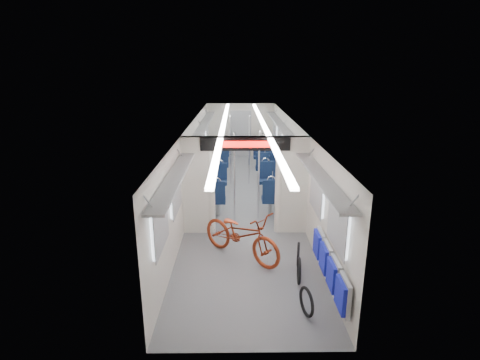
{
  "coord_description": "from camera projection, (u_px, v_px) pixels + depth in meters",
  "views": [
    {
      "loc": [
        -0.2,
        -10.25,
        3.78
      ],
      "look_at": [
        -0.11,
        -1.61,
        1.17
      ],
      "focal_mm": 28.0,
      "sensor_mm": 36.0,
      "label": 1
    }
  ],
  "objects": [
    {
      "name": "bike_hoop_a",
      "position": [
        306.0,
        303.0,
        5.89
      ],
      "size": [
        0.17,
        0.48,
        0.49
      ],
      "primitive_type": "torus",
      "rotation": [
        1.57,
        0.0,
        1.83
      ],
      "color": "black",
      "rests_on": "ground"
    },
    {
      "name": "bicycle",
      "position": [
        241.0,
        234.0,
        7.62
      ],
      "size": [
        1.93,
        1.83,
        1.04
      ],
      "primitive_type": "imported",
      "rotation": [
        0.0,
        0.0,
        0.84
      ],
      "color": "maroon",
      "rests_on": "ground"
    },
    {
      "name": "stanchion_near_left",
      "position": [
        234.0,
        179.0,
        9.16
      ],
      "size": [
        0.04,
        0.04,
        2.3
      ],
      "primitive_type": "cylinder",
      "color": "silver",
      "rests_on": "ground"
    },
    {
      "name": "stanchion_far_left",
      "position": [
        230.0,
        150.0,
        12.34
      ],
      "size": [
        0.04,
        0.04,
        2.3
      ],
      "primitive_type": "cylinder",
      "color": "silver",
      "rests_on": "ground"
    },
    {
      "name": "seat_bay_near_left",
      "position": [
        211.0,
        186.0,
        10.63
      ],
      "size": [
        0.9,
        2.01,
        1.08
      ],
      "color": "#0C1935",
      "rests_on": "ground"
    },
    {
      "name": "carriage",
      "position": [
        244.0,
        154.0,
        10.22
      ],
      "size": [
        12.0,
        12.02,
        2.31
      ],
      "color": "#515456",
      "rests_on": "ground"
    },
    {
      "name": "stanchion_far_right",
      "position": [
        249.0,
        150.0,
        12.35
      ],
      "size": [
        0.04,
        0.04,
        2.3
      ],
      "primitive_type": "cylinder",
      "color": "silver",
      "rests_on": "ground"
    },
    {
      "name": "seat_bay_far_left",
      "position": [
        217.0,
        156.0,
        14.24
      ],
      "size": [
        0.92,
        2.1,
        1.11
      ],
      "color": "#0C1935",
      "rests_on": "ground"
    },
    {
      "name": "bike_hoop_b",
      "position": [
        299.0,
        272.0,
        6.77
      ],
      "size": [
        0.1,
        0.5,
        0.5
      ],
      "primitive_type": "torus",
      "rotation": [
        1.57,
        0.0,
        1.47
      ],
      "color": "black",
      "rests_on": "ground"
    },
    {
      "name": "seat_bay_near_right",
      "position": [
        276.0,
        185.0,
        10.72
      ],
      "size": [
        0.91,
        2.1,
        1.11
      ],
      "color": "#0C1935",
      "rests_on": "ground"
    },
    {
      "name": "stanchion_near_right",
      "position": [
        259.0,
        176.0,
        9.43
      ],
      "size": [
        0.04,
        0.04,
        2.3
      ],
      "primitive_type": "cylinder",
      "color": "silver",
      "rests_on": "ground"
    },
    {
      "name": "flip_bench",
      "position": [
        329.0,
        266.0,
        6.26
      ],
      "size": [
        0.12,
        2.13,
        0.54
      ],
      "color": "gray",
      "rests_on": "carriage"
    },
    {
      "name": "seat_bay_far_right",
      "position": [
        267.0,
        158.0,
        13.84
      ],
      "size": [
        0.91,
        2.09,
        1.11
      ],
      "color": "#0C1935",
      "rests_on": "ground"
    },
    {
      "name": "bike_hoop_c",
      "position": [
        298.0,
        255.0,
        7.38
      ],
      "size": [
        0.14,
        0.49,
        0.49
      ],
      "primitive_type": "torus",
      "rotation": [
        1.57,
        0.0,
        1.38
      ],
      "color": "black",
      "rests_on": "ground"
    }
  ]
}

